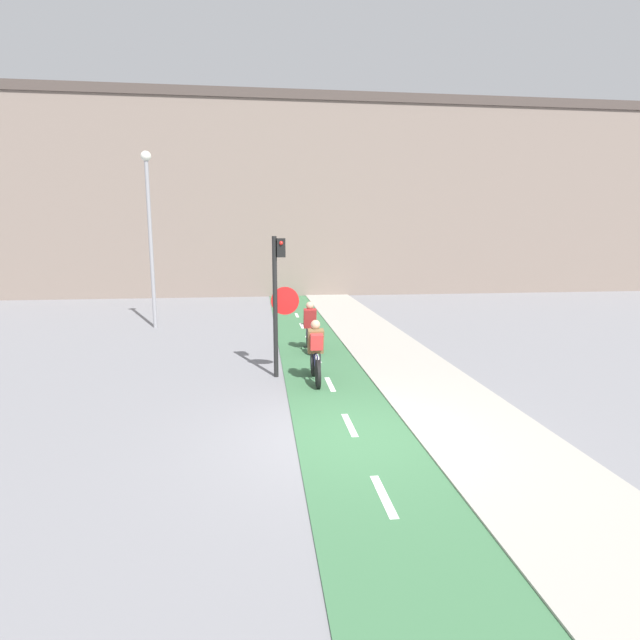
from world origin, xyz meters
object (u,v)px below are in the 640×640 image
Objects in this scene: street_lamp_far at (150,221)px; cyclist_far at (310,329)px; cyclist_near at (316,353)px; traffic_light_pole at (278,292)px.

street_lamp_far is 3.85× the size of cyclist_far.
street_lamp_far reaches higher than cyclist_far.
cyclist_far is (0.19, 3.20, -0.04)m from cyclist_near.
traffic_light_pole is 0.54× the size of street_lamp_far.
street_lamp_far is (-4.31, 7.04, 1.81)m from traffic_light_pole.
traffic_light_pole reaches higher than cyclist_far.
cyclist_far is (5.32, -4.44, -3.23)m from street_lamp_far.
traffic_light_pole reaches higher than cyclist_near.
street_lamp_far is at bearing 123.85° from cyclist_near.
street_lamp_far is 9.74m from cyclist_near.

